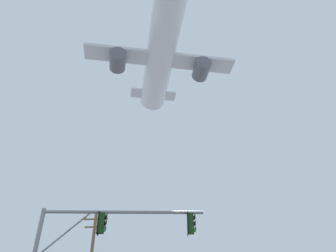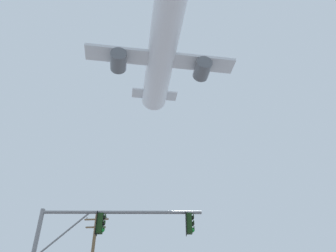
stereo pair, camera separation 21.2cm
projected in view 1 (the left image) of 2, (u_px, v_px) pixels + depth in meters
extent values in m
cylinder|color=gray|center=(123.00, 212.00, 15.06)|extent=(7.44, 0.81, 0.15)
cylinder|color=gray|center=(64.00, 235.00, 14.46)|extent=(2.29, 0.28, 2.13)
cube|color=#193814|center=(191.00, 224.00, 14.81)|extent=(0.29, 0.34, 0.90)
cylinder|color=#193814|center=(190.00, 213.00, 15.09)|extent=(0.05, 0.05, 0.12)
cube|color=black|center=(188.00, 224.00, 14.81)|extent=(0.06, 0.46, 1.04)
sphere|color=black|center=(194.00, 218.00, 14.96)|extent=(0.20, 0.20, 0.20)
cylinder|color=#193814|center=(195.00, 217.00, 15.00)|extent=(0.06, 0.21, 0.21)
sphere|color=black|center=(194.00, 224.00, 14.81)|extent=(0.20, 0.20, 0.20)
cylinder|color=#193814|center=(195.00, 223.00, 14.84)|extent=(0.06, 0.21, 0.21)
sphere|color=green|center=(194.00, 230.00, 14.66)|extent=(0.20, 0.20, 0.20)
cylinder|color=#193814|center=(195.00, 229.00, 14.69)|extent=(0.06, 0.21, 0.21)
cube|color=#193814|center=(101.00, 223.00, 14.76)|extent=(0.29, 0.34, 0.90)
cylinder|color=#193814|center=(103.00, 212.00, 15.04)|extent=(0.05, 0.05, 0.12)
cube|color=black|center=(98.00, 223.00, 14.76)|extent=(0.06, 0.46, 1.04)
sphere|color=black|center=(105.00, 217.00, 14.91)|extent=(0.20, 0.20, 0.20)
cylinder|color=#193814|center=(107.00, 216.00, 14.94)|extent=(0.06, 0.21, 0.21)
sphere|color=black|center=(105.00, 224.00, 14.76)|extent=(0.20, 0.20, 0.20)
cylinder|color=#193814|center=(106.00, 222.00, 14.79)|extent=(0.06, 0.21, 0.21)
sphere|color=green|center=(104.00, 230.00, 14.60)|extent=(0.20, 0.20, 0.20)
cylinder|color=#193814|center=(106.00, 228.00, 14.64)|extent=(0.06, 0.21, 0.21)
cube|color=brown|center=(96.00, 219.00, 28.94)|extent=(2.20, 0.12, 0.12)
cube|color=brown|center=(95.00, 227.00, 28.55)|extent=(1.80, 0.12, 0.12)
cylinder|color=gray|center=(86.00, 218.00, 29.06)|extent=(0.10, 0.10, 0.18)
cylinder|color=gray|center=(106.00, 218.00, 28.95)|extent=(0.10, 0.10, 0.18)
cylinder|color=white|center=(161.00, 53.00, 47.70)|extent=(9.24, 23.85, 4.18)
cone|color=white|center=(152.00, 105.00, 58.41)|extent=(4.04, 3.33, 3.55)
cube|color=silver|center=(160.00, 59.00, 47.90)|extent=(22.29, 7.68, 0.47)
cylinder|color=#595B60|center=(202.00, 69.00, 47.99)|extent=(2.98, 3.57, 2.35)
cylinder|color=#595B60|center=(118.00, 61.00, 46.44)|extent=(2.98, 3.57, 2.35)
cube|color=navy|center=(154.00, 85.00, 57.42)|extent=(1.11, 3.64, 4.96)
cube|color=silver|center=(153.00, 94.00, 56.57)|extent=(8.16, 4.01, 0.26)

